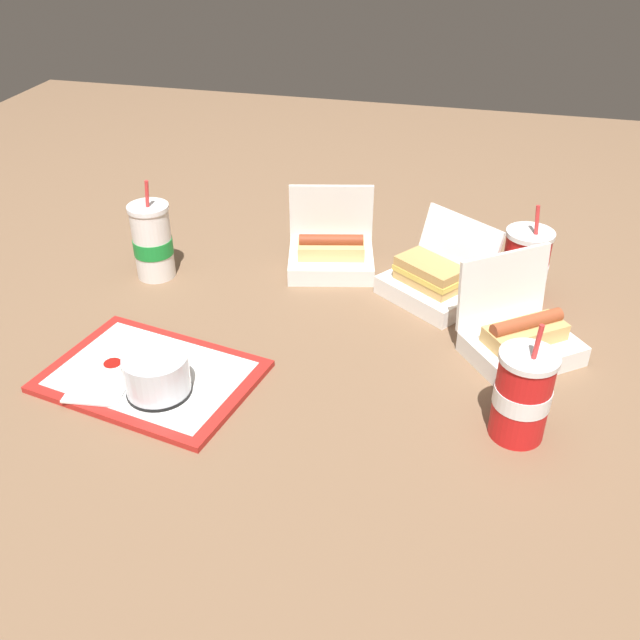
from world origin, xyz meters
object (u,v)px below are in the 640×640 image
(cake_container, at_px, (157,376))
(clamshell_hotdog_center, at_px, (331,253))
(clamshell_hotdog_front, at_px, (520,337))
(soda_cup_right, at_px, (153,242))
(plastic_fork, at_px, (151,356))
(food_tray, at_px, (151,376))
(soda_cup_back, at_px, (522,395))
(ketchup_cup, at_px, (113,368))
(soda_cup_corner, at_px, (525,266))
(clamshell_sandwich_left, at_px, (432,281))

(cake_container, xyz_separation_m, clamshell_hotdog_center, (0.18, 0.53, -0.01))
(clamshell_hotdog_front, xyz_separation_m, soda_cup_right, (-0.80, 0.12, 0.04))
(plastic_fork, xyz_separation_m, clamshell_hotdog_center, (0.24, 0.44, 0.03))
(cake_container, height_order, soda_cup_right, soda_cup_right)
(food_tray, distance_m, soda_cup_back, 0.65)
(ketchup_cup, distance_m, soda_cup_corner, 0.85)
(food_tray, distance_m, plastic_fork, 0.05)
(soda_cup_corner, relative_size, soda_cup_right, 0.95)
(cake_container, height_order, clamshell_sandwich_left, clamshell_sandwich_left)
(food_tray, distance_m, clamshell_hotdog_front, 0.69)
(clamshell_hotdog_center, relative_size, clamshell_sandwich_left, 0.84)
(food_tray, bearing_deg, clamshell_hotdog_front, 20.23)
(plastic_fork, height_order, soda_cup_right, soda_cup_right)
(food_tray, xyz_separation_m, soda_cup_back, (0.65, 0.01, 0.07))
(food_tray, relative_size, plastic_fork, 3.75)
(soda_cup_back, bearing_deg, food_tray, -179.13)
(clamshell_hotdog_center, bearing_deg, plastic_fork, -119.30)
(food_tray, height_order, clamshell_hotdog_center, clamshell_hotdog_center)
(soda_cup_right, bearing_deg, clamshell_hotdog_center, 17.73)
(food_tray, bearing_deg, soda_cup_corner, 35.04)
(clamshell_sandwich_left, distance_m, soda_cup_corner, 0.20)
(clamshell_hotdog_center, relative_size, soda_cup_back, 1.01)
(clamshell_sandwich_left, xyz_separation_m, clamshell_hotdog_front, (0.19, -0.17, -0.00))
(soda_cup_back, bearing_deg, clamshell_hotdog_front, 89.94)
(clamshell_sandwich_left, bearing_deg, cake_container, -133.08)
(cake_container, height_order, soda_cup_corner, soda_cup_corner)
(cake_container, height_order, plastic_fork, cake_container)
(ketchup_cup, distance_m, clamshell_hotdog_center, 0.58)
(clamshell_hotdog_front, relative_size, soda_cup_corner, 1.17)
(cake_container, distance_m, soda_cup_right, 0.45)
(ketchup_cup, relative_size, clamshell_hotdog_center, 0.18)
(cake_container, xyz_separation_m, soda_cup_corner, (0.61, 0.50, 0.03))
(clamshell_sandwich_left, bearing_deg, ketchup_cup, -140.98)
(plastic_fork, distance_m, soda_cup_back, 0.67)
(cake_container, relative_size, soda_cup_corner, 0.52)
(clamshell_sandwich_left, bearing_deg, clamshell_hotdog_front, -42.09)
(soda_cup_corner, xyz_separation_m, soda_cup_right, (-0.80, -0.09, 0.01))
(soda_cup_right, bearing_deg, plastic_fork, -66.86)
(plastic_fork, xyz_separation_m, soda_cup_right, (-0.13, 0.31, 0.07))
(clamshell_sandwich_left, height_order, soda_cup_right, soda_cup_right)
(food_tray, xyz_separation_m, soda_cup_corner, (0.65, 0.45, 0.07))
(clamshell_hotdog_front, distance_m, soda_cup_back, 0.23)
(plastic_fork, relative_size, clamshell_hotdog_center, 0.50)
(clamshell_sandwich_left, height_order, clamshell_hotdog_front, clamshell_hotdog_front)
(plastic_fork, bearing_deg, soda_cup_right, 152.78)
(food_tray, distance_m, soda_cup_right, 0.40)
(plastic_fork, height_order, clamshell_hotdog_center, clamshell_hotdog_center)
(clamshell_hotdog_center, xyz_separation_m, clamshell_sandwich_left, (0.24, -0.08, 0.00))
(clamshell_hotdog_center, bearing_deg, clamshell_sandwich_left, -17.56)
(clamshell_hotdog_center, height_order, soda_cup_back, soda_cup_back)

